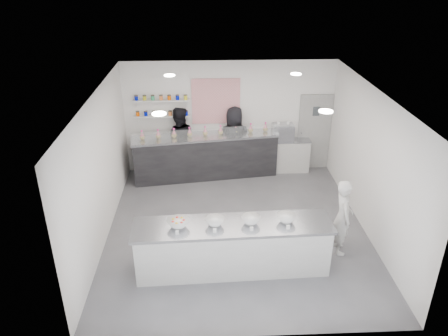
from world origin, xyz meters
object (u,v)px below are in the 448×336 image
Objects in this scene: espresso_machine at (283,133)px; woman_prep at (343,217)px; staff_left at (179,141)px; staff_right at (234,140)px; prep_counter at (233,247)px; espresso_ledge at (286,156)px; back_bar at (206,156)px.

espresso_machine is 3.71m from woman_prep.
staff_left reaches higher than staff_right.
staff_right is at bearing 83.62° from prep_counter.
espresso_machine reaches higher than espresso_ledge.
espresso_machine is at bearing 180.00° from espresso_ledge.
prep_counter is at bearing -111.06° from espresso_machine.
espresso_ledge is 2.17× the size of espresso_machine.
staff_right is at bearing 179.70° from staff_left.
prep_counter is 2.95× the size of espresso_ledge.
prep_counter reaches higher than espresso_ledge.
espresso_machine is 0.31× the size of staff_right.
prep_counter is 4.47m from espresso_ledge.
espresso_ledge is 1.49m from staff_right.
prep_counter is at bearing 106.28° from woman_prep.
staff_right is (-1.42, 0.02, 0.46)m from espresso_ledge.
espresso_machine is at bearing 66.78° from prep_counter.
woman_prep is 4.95m from staff_left.
staff_left is at bearing 152.19° from back_bar.
prep_counter is 1.97× the size of staff_right.
staff_right reaches higher than espresso_ledge.
staff_right reaches higher than espresso_machine.
prep_counter is 2.24m from woman_prep.
back_bar is 2.41× the size of woman_prep.
prep_counter is 6.41× the size of espresso_machine.
woman_prep is at bearing -60.32° from back_bar.
staff_right is at bearing 30.77° from woman_prep.
staff_left is 1.47m from staff_right.
staff_right is (-1.86, 3.66, 0.14)m from woman_prep.
back_bar is 3.08× the size of espresso_ledge.
espresso_machine is (-0.14, 0.00, 0.67)m from espresso_ledge.
back_bar is 0.81m from staff_left.
espresso_ledge is 3.69m from woman_prep.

